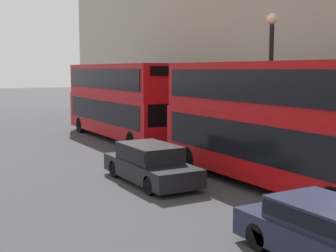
# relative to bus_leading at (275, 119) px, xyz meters

# --- Properties ---
(bus_leading) EXTENTS (2.59, 10.54, 4.35)m
(bus_leading) POSITION_rel_bus_leading_xyz_m (0.00, 0.00, 0.00)
(bus_leading) COLOR #B20C0F
(bus_leading) RESTS_ON ground
(bus_second_in_queue) EXTENTS (2.59, 11.12, 4.39)m
(bus_second_in_queue) POSITION_rel_bus_leading_xyz_m (-0.00, 13.05, 0.02)
(bus_second_in_queue) COLOR #A80F14
(bus_second_in_queue) RESTS_ON ground
(car_dark_sedan) EXTENTS (1.86, 4.45, 1.31)m
(car_dark_sedan) POSITION_rel_bus_leading_xyz_m (-3.40, -5.56, -1.70)
(car_dark_sedan) COLOR #1E2338
(car_dark_sedan) RESTS_ON ground
(car_hatchback) EXTENTS (1.79, 4.59, 1.39)m
(car_hatchback) POSITION_rel_bus_leading_xyz_m (-3.40, 2.76, -1.66)
(car_hatchback) COLOR black
(car_hatchback) RESTS_ON ground
(street_lamp) EXTENTS (0.44, 0.44, 6.28)m
(street_lamp) POSITION_rel_bus_leading_xyz_m (1.77, 2.25, 1.50)
(street_lamp) COLOR black
(street_lamp) RESTS_ON ground
(pedestrian) EXTENTS (0.36, 0.36, 1.79)m
(pedestrian) POSITION_rel_bus_leading_xyz_m (2.29, 4.54, -1.57)
(pedestrian) COLOR maroon
(pedestrian) RESTS_ON ground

